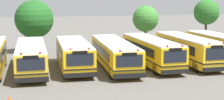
{
  "coord_description": "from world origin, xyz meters",
  "views": [
    {
      "loc": [
        -7.08,
        -29.48,
        6.43
      ],
      "look_at": [
        -0.2,
        0.0,
        1.6
      ],
      "focal_mm": 54.12,
      "sensor_mm": 36.0,
      "label": 1
    }
  ],
  "objects_px": {
    "tree_2": "(145,19)",
    "traffic_cone": "(10,99)",
    "school_bus_3": "(114,53)",
    "tree_1": "(34,19)",
    "school_bus_4": "(151,51)",
    "school_bus_6": "(224,48)",
    "school_bus_5": "(188,49)",
    "school_bus_1": "(31,56)",
    "tree_3": "(206,12)",
    "school_bus_2": "(74,54)"
  },
  "relations": [
    {
      "from": "tree_3",
      "to": "school_bus_5",
      "type": "bearing_deg",
      "value": -125.54
    },
    {
      "from": "school_bus_3",
      "to": "school_bus_4",
      "type": "distance_m",
      "value": 3.59
    },
    {
      "from": "tree_2",
      "to": "traffic_cone",
      "type": "xyz_separation_m",
      "value": [
        -15.18,
        -19.59,
        -3.35
      ]
    },
    {
      "from": "tree_2",
      "to": "school_bus_5",
      "type": "bearing_deg",
      "value": -85.79
    },
    {
      "from": "school_bus_4",
      "to": "school_bus_6",
      "type": "bearing_deg",
      "value": 175.83
    },
    {
      "from": "school_bus_2",
      "to": "school_bus_6",
      "type": "bearing_deg",
      "value": 179.56
    },
    {
      "from": "tree_1",
      "to": "tree_2",
      "type": "distance_m",
      "value": 13.52
    },
    {
      "from": "school_bus_3",
      "to": "tree_1",
      "type": "height_order",
      "value": "tree_1"
    },
    {
      "from": "school_bus_5",
      "to": "tree_3",
      "type": "bearing_deg",
      "value": -126.47
    },
    {
      "from": "school_bus_3",
      "to": "tree_3",
      "type": "bearing_deg",
      "value": -142.17
    },
    {
      "from": "school_bus_4",
      "to": "traffic_cone",
      "type": "distance_m",
      "value": 15.24
    },
    {
      "from": "school_bus_5",
      "to": "tree_1",
      "type": "bearing_deg",
      "value": -35.94
    },
    {
      "from": "tree_3",
      "to": "school_bus_3",
      "type": "bearing_deg",
      "value": -143.86
    },
    {
      "from": "school_bus_2",
      "to": "traffic_cone",
      "type": "xyz_separation_m",
      "value": [
        -4.95,
        -8.99,
        -1.1
      ]
    },
    {
      "from": "school_bus_2",
      "to": "tree_3",
      "type": "xyz_separation_m",
      "value": [
        18.73,
        10.92,
        3.03
      ]
    },
    {
      "from": "school_bus_1",
      "to": "tree_2",
      "type": "xyz_separation_m",
      "value": [
        13.91,
        10.67,
        2.29
      ]
    },
    {
      "from": "school_bus_6",
      "to": "traffic_cone",
      "type": "xyz_separation_m",
      "value": [
        -19.62,
        -8.71,
        -1.18
      ]
    },
    {
      "from": "school_bus_6",
      "to": "tree_2",
      "type": "bearing_deg",
      "value": -69.38
    },
    {
      "from": "tree_1",
      "to": "tree_2",
      "type": "relative_size",
      "value": 1.14
    },
    {
      "from": "traffic_cone",
      "to": "tree_3",
      "type": "bearing_deg",
      "value": 40.05
    },
    {
      "from": "school_bus_6",
      "to": "tree_1",
      "type": "height_order",
      "value": "tree_1"
    },
    {
      "from": "school_bus_1",
      "to": "traffic_cone",
      "type": "height_order",
      "value": "school_bus_1"
    },
    {
      "from": "school_bus_2",
      "to": "tree_2",
      "type": "height_order",
      "value": "tree_2"
    },
    {
      "from": "school_bus_3",
      "to": "tree_2",
      "type": "height_order",
      "value": "tree_2"
    },
    {
      "from": "school_bus_6",
      "to": "traffic_cone",
      "type": "bearing_deg",
      "value": 22.35
    },
    {
      "from": "school_bus_5",
      "to": "tree_1",
      "type": "height_order",
      "value": "tree_1"
    },
    {
      "from": "tree_2",
      "to": "traffic_cone",
      "type": "distance_m",
      "value": 25.01
    },
    {
      "from": "school_bus_1",
      "to": "school_bus_5",
      "type": "relative_size",
      "value": 1.01
    },
    {
      "from": "school_bus_4",
      "to": "tree_3",
      "type": "xyz_separation_m",
      "value": [
        11.47,
        10.87,
        3.0
      ]
    },
    {
      "from": "school_bus_6",
      "to": "traffic_cone",
      "type": "distance_m",
      "value": 21.5
    },
    {
      "from": "school_bus_2",
      "to": "school_bus_4",
      "type": "distance_m",
      "value": 7.26
    },
    {
      "from": "school_bus_6",
      "to": "tree_1",
      "type": "xyz_separation_m",
      "value": [
        -17.95,
        10.38,
        2.44
      ]
    },
    {
      "from": "tree_1",
      "to": "traffic_cone",
      "type": "xyz_separation_m",
      "value": [
        -1.67,
        -19.09,
        -3.62
      ]
    },
    {
      "from": "school_bus_4",
      "to": "tree_2",
      "type": "bearing_deg",
      "value": -107.3
    },
    {
      "from": "tree_1",
      "to": "school_bus_5",
      "type": "bearing_deg",
      "value": -35.01
    },
    {
      "from": "school_bus_2",
      "to": "school_bus_4",
      "type": "height_order",
      "value": "school_bus_4"
    },
    {
      "from": "school_bus_3",
      "to": "school_bus_5",
      "type": "bearing_deg",
      "value": -176.95
    },
    {
      "from": "school_bus_4",
      "to": "tree_1",
      "type": "bearing_deg",
      "value": -45.23
    },
    {
      "from": "school_bus_4",
      "to": "school_bus_5",
      "type": "distance_m",
      "value": 3.74
    },
    {
      "from": "school_bus_4",
      "to": "tree_3",
      "type": "relative_size",
      "value": 1.79
    },
    {
      "from": "school_bus_5",
      "to": "school_bus_4",
      "type": "bearing_deg",
      "value": -0.26
    },
    {
      "from": "school_bus_1",
      "to": "school_bus_6",
      "type": "distance_m",
      "value": 18.35
    },
    {
      "from": "school_bus_1",
      "to": "school_bus_4",
      "type": "bearing_deg",
      "value": -179.69
    },
    {
      "from": "school_bus_6",
      "to": "tree_2",
      "type": "xyz_separation_m",
      "value": [
        -4.44,
        10.88,
        2.17
      ]
    },
    {
      "from": "tree_2",
      "to": "school_bus_1",
      "type": "bearing_deg",
      "value": -142.51
    },
    {
      "from": "tree_1",
      "to": "tree_3",
      "type": "bearing_deg",
      "value": 2.12
    },
    {
      "from": "school_bus_6",
      "to": "traffic_cone",
      "type": "relative_size",
      "value": 21.25
    },
    {
      "from": "school_bus_4",
      "to": "tree_3",
      "type": "height_order",
      "value": "tree_3"
    },
    {
      "from": "school_bus_3",
      "to": "tree_1",
      "type": "bearing_deg",
      "value": -53.95
    },
    {
      "from": "school_bus_2",
      "to": "school_bus_4",
      "type": "bearing_deg",
      "value": -178.92
    }
  ]
}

